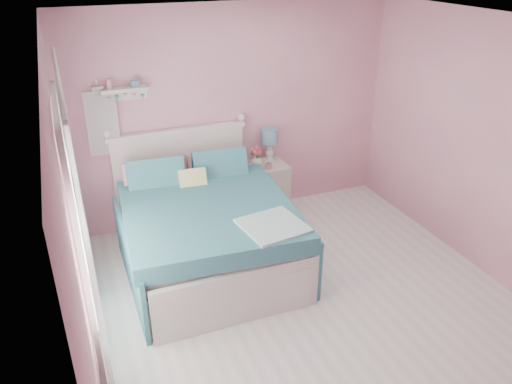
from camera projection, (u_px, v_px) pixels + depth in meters
floor at (316, 313)px, 4.75m from camera, size 4.50×4.50×0.00m
room_shell at (326, 159)px, 4.05m from camera, size 4.50×4.50×4.50m
bed at (205, 231)px, 5.31m from camera, size 1.78×2.17×1.23m
nightstand at (266, 189)px, 6.36m from camera, size 0.48×0.47×0.70m
table_lamp at (270, 138)px, 6.20m from camera, size 0.21×0.21×0.42m
vase at (257, 160)px, 6.14m from camera, size 0.16×0.16×0.15m
teacup at (268, 166)px, 6.07m from camera, size 0.09×0.09×0.07m
roses at (257, 151)px, 6.08m from camera, size 0.14×0.11×0.12m
wall_shelf at (124, 91)px, 5.38m from camera, size 0.50×0.15×0.25m
hanging_dress at (102, 123)px, 5.43m from camera, size 0.34×0.03×0.72m
french_door at (79, 235)px, 3.95m from camera, size 0.04×1.32×2.16m
curtain_near at (92, 274)px, 3.30m from camera, size 0.04×0.40×2.32m
curtain_far at (77, 185)px, 4.54m from camera, size 0.04×0.40×2.32m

